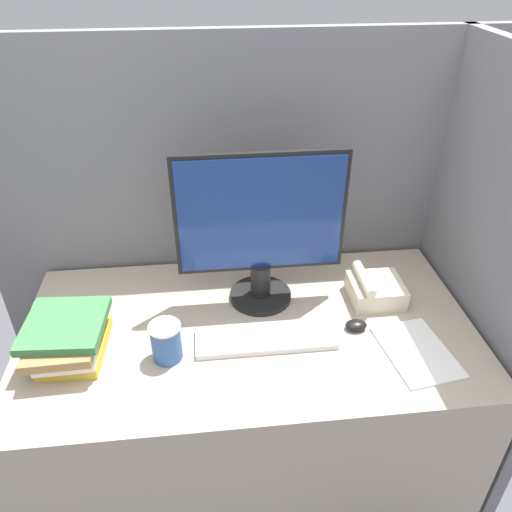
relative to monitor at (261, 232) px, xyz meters
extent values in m
cube|color=slate|center=(-0.06, 0.29, -0.22)|extent=(1.89, 0.04, 1.61)
cube|color=slate|center=(0.73, -0.12, -0.22)|extent=(0.04, 0.86, 1.61)
cube|color=tan|center=(-0.06, -0.15, -0.65)|extent=(1.49, 0.80, 0.76)
cylinder|color=black|center=(0.00, 0.00, -0.26)|extent=(0.22, 0.22, 0.02)
cylinder|color=black|center=(0.00, 0.00, -0.19)|extent=(0.07, 0.07, 0.12)
cube|color=black|center=(0.00, 0.00, 0.07)|extent=(0.56, 0.02, 0.42)
cube|color=navy|center=(0.00, -0.01, 0.07)|extent=(0.53, 0.01, 0.39)
cube|color=silver|center=(-0.01, -0.23, -0.26)|extent=(0.45, 0.13, 0.02)
ellipsoid|color=black|center=(0.29, -0.20, -0.25)|extent=(0.07, 0.05, 0.03)
cylinder|color=#335999|center=(-0.32, -0.27, -0.21)|extent=(0.09, 0.09, 0.12)
cylinder|color=white|center=(-0.32, -0.27, -0.15)|extent=(0.10, 0.10, 0.01)
cube|color=gold|center=(-0.60, -0.21, -0.25)|extent=(0.19, 0.26, 0.04)
cube|color=silver|center=(-0.61, -0.22, -0.22)|extent=(0.18, 0.25, 0.03)
cube|color=olive|center=(-0.62, -0.22, -0.19)|extent=(0.20, 0.29, 0.03)
cube|color=#38723F|center=(-0.62, -0.21, -0.16)|extent=(0.25, 0.25, 0.03)
cube|color=beige|center=(0.40, -0.05, -0.23)|extent=(0.18, 0.17, 0.07)
cube|color=white|center=(0.43, -0.08, -0.20)|extent=(0.08, 0.08, 0.00)
cylinder|color=beige|center=(0.35, -0.05, -0.18)|extent=(0.04, 0.18, 0.04)
cube|color=white|center=(0.45, -0.33, -0.27)|extent=(0.23, 0.30, 0.01)
camera|label=1|loc=(-0.17, -1.40, 0.84)|focal=35.00mm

